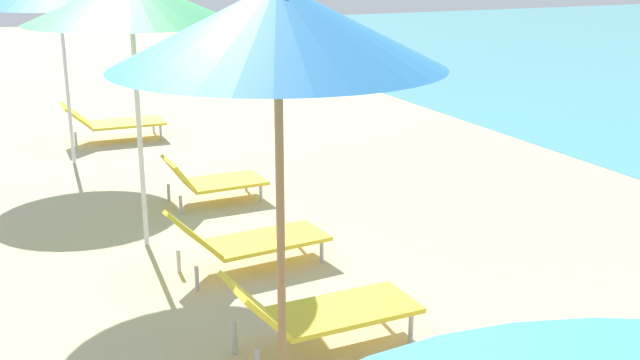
{
  "coord_description": "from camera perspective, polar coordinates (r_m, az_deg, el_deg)",
  "views": [
    {
      "loc": [
        -1.25,
        6.51,
        2.93
      ],
      "look_at": [
        0.9,
        11.32,
        1.37
      ],
      "focal_mm": 43.59,
      "sensor_mm": 36.0,
      "label": 1
    }
  ],
  "objects": [
    {
      "name": "umbrella_fourth",
      "position": [
        4.23,
        -3.14,
        11.19
      ],
      "size": [
        1.84,
        1.84,
        2.84
      ],
      "color": "olive",
      "rests_on": "ground"
    },
    {
      "name": "lounger_fourth_shoreside",
      "position": [
        5.91,
        -0.15,
        -9.5
      ],
      "size": [
        1.49,
        0.61,
        0.68
      ],
      "rotation": [
        0.0,
        0.0,
        0.03
      ],
      "color": "yellow",
      "rests_on": "ground"
    },
    {
      "name": "umbrella_fifth",
      "position": [
        7.73,
        -13.75,
        12.66
      ],
      "size": [
        2.02,
        2.02,
        2.75
      ],
      "color": "silver",
      "rests_on": "ground"
    },
    {
      "name": "lounger_fifth_shoreside",
      "position": [
        9.44,
        -7.96,
        0.02
      ],
      "size": [
        1.19,
        0.65,
        0.59
      ],
      "rotation": [
        0.0,
        0.0,
        0.03
      ],
      "color": "yellow",
      "rests_on": "ground"
    },
    {
      "name": "lounger_fifth_inland",
      "position": [
        7.43,
        -5.46,
        -4.35
      ],
      "size": [
        1.56,
        0.72,
        0.63
      ],
      "rotation": [
        0.0,
        0.0,
        0.1
      ],
      "color": "yellow",
      "rests_on": "ground"
    },
    {
      "name": "lounger_farthest_shoreside",
      "position": [
        12.85,
        -15.03,
        4.2
      ],
      "size": [
        1.56,
        0.71,
        0.63
      ],
      "rotation": [
        0.0,
        0.0,
        -0.02
      ],
      "color": "yellow",
      "rests_on": "ground"
    }
  ]
}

